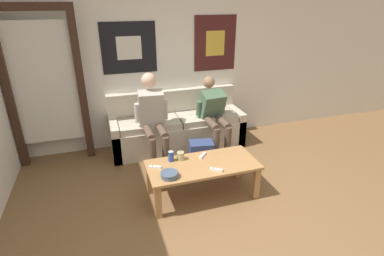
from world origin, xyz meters
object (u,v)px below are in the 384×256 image
(game_controller_near_left, at_px, (216,170))
(couch, at_px, (177,128))
(person_seated_teen, at_px, (214,113))
(pillar_candle, at_px, (181,156))
(game_controller_far_center, at_px, (155,167))
(ceramic_bowl, at_px, (169,174))
(drink_can_blue, at_px, (171,156))
(backpack, at_px, (201,155))
(person_seated_adult, at_px, (153,116))
(game_controller_near_right, at_px, (203,155))
(coffee_table, at_px, (202,169))

(game_controller_near_left, bearing_deg, couch, 90.98)
(person_seated_teen, bearing_deg, pillar_candle, -131.67)
(pillar_candle, xyz_separation_m, game_controller_far_center, (-0.33, -0.10, -0.04))
(game_controller_near_left, distance_m, game_controller_far_center, 0.69)
(game_controller_far_center, bearing_deg, ceramic_bowl, -64.93)
(drink_can_blue, bearing_deg, game_controller_far_center, -154.08)
(backpack, distance_m, game_controller_far_center, 0.98)
(person_seated_adult, xyz_separation_m, ceramic_bowl, (-0.06, -1.16, -0.23))
(couch, relative_size, backpack, 5.54)
(game_controller_near_right, bearing_deg, pillar_candle, 178.17)
(backpack, relative_size, game_controller_far_center, 2.55)
(couch, bearing_deg, ceramic_bowl, -108.24)
(couch, bearing_deg, game_controller_near_left, -89.02)
(couch, height_order, person_seated_adult, person_seated_adult)
(ceramic_bowl, bearing_deg, game_controller_near_left, -3.20)
(couch, distance_m, pillar_candle, 1.23)
(game_controller_far_center, bearing_deg, pillar_candle, 17.29)
(coffee_table, bearing_deg, game_controller_near_right, 70.14)
(coffee_table, relative_size, pillar_candle, 11.93)
(person_seated_teen, bearing_deg, game_controller_far_center, -138.67)
(couch, relative_size, coffee_table, 1.60)
(person_seated_adult, distance_m, game_controller_near_left, 1.30)
(ceramic_bowl, relative_size, game_controller_far_center, 1.32)
(person_seated_adult, distance_m, person_seated_teen, 0.93)
(drink_can_blue, bearing_deg, pillar_candle, -0.32)
(coffee_table, distance_m, ceramic_bowl, 0.47)
(couch, bearing_deg, drink_can_blue, -108.56)
(coffee_table, relative_size, game_controller_far_center, 8.81)
(backpack, height_order, drink_can_blue, drink_can_blue)
(game_controller_near_left, height_order, game_controller_far_center, same)
(backpack, height_order, pillar_candle, pillar_candle)
(coffee_table, distance_m, backpack, 0.70)
(person_seated_teen, distance_m, game_controller_near_left, 1.31)
(backpack, bearing_deg, person_seated_adult, 148.42)
(coffee_table, height_order, game_controller_near_left, game_controller_near_left)
(pillar_candle, relative_size, game_controller_near_right, 0.83)
(coffee_table, distance_m, person_seated_teen, 1.20)
(game_controller_near_right, distance_m, game_controller_far_center, 0.61)
(game_controller_far_center, bearing_deg, couch, 64.69)
(person_seated_teen, height_order, ceramic_bowl, person_seated_teen)
(person_seated_adult, height_order, ceramic_bowl, person_seated_adult)
(pillar_candle, bearing_deg, game_controller_near_left, -49.66)
(game_controller_near_right, bearing_deg, person_seated_teen, 60.57)
(person_seated_teen, relative_size, ceramic_bowl, 5.84)
(person_seated_teen, bearing_deg, drink_can_blue, -135.76)
(backpack, relative_size, game_controller_near_left, 2.72)
(person_seated_teen, bearing_deg, coffee_table, -117.97)
(game_controller_near_right, bearing_deg, drink_can_blue, 178.62)
(ceramic_bowl, bearing_deg, game_controller_near_right, 33.37)
(couch, bearing_deg, game_controller_far_center, -115.31)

